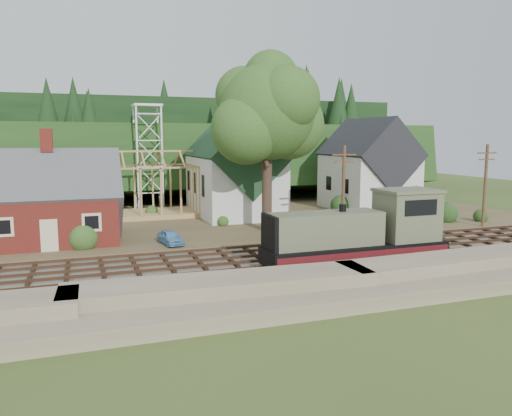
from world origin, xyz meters
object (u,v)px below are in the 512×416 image
object	(u,v)px
locomotive	(362,235)
car_green	(9,234)
car_blue	(170,237)
car_red	(429,203)
patio_set	(39,222)

from	to	relation	value
locomotive	car_green	world-z (taller)	locomotive
car_blue	car_red	world-z (taller)	car_red
locomotive	car_blue	size ratio (longest dim) A/B	3.78
car_blue	car_green	bearing A→B (deg)	146.00
car_green	car_red	size ratio (longest dim) A/B	0.78
patio_set	car_blue	bearing A→B (deg)	-10.84
car_blue	car_red	xyz separation A→B (m)	(32.17, 9.64, 0.11)
locomotive	patio_set	xyz separation A→B (m)	(-20.61, 11.87, 0.10)
car_blue	locomotive	bearing A→B (deg)	-51.69
car_green	patio_set	world-z (taller)	patio_set
car_blue	patio_set	bearing A→B (deg)	159.72
locomotive	car_blue	distance (m)	15.00
car_red	locomotive	bearing A→B (deg)	149.57
car_blue	patio_set	world-z (taller)	patio_set
car_green	patio_set	distance (m)	4.66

